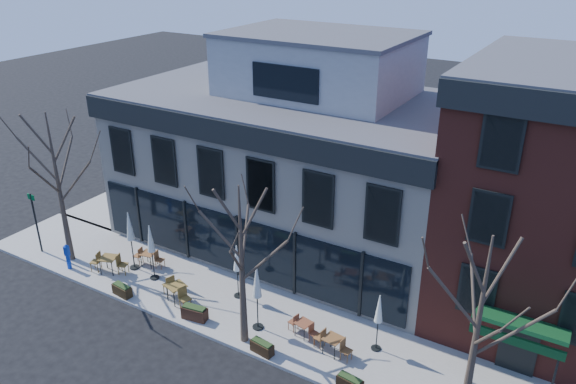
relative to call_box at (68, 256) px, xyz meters
The scene contains 24 objects.
ground 8.79m from the call_box, 26.35° to the left, with size 120.00×120.00×0.00m, color black.
sidewalk_front 11.25m from the call_box, ahead, with size 33.50×4.70×0.15m, color gray.
sidewalk_side 10.49m from the call_box, 109.06° to the left, with size 4.50×12.00×0.15m, color gray.
corner_building 12.55m from the call_box, 48.53° to the left, with size 18.39×10.39×11.10m.
red_brick_building 23.14m from the call_box, 23.04° to the left, with size 8.20×11.78×11.18m.
tree_corner 3.49m from the call_box, 133.89° to the left, with size 3.93×3.98×7.92m.
tree_mid 11.23m from the call_box, ahead, with size 3.50×3.55×7.04m.
tree_right 20.09m from the call_box, ahead, with size 3.72×3.77×7.48m.
sign_pole 2.94m from the call_box, behind, with size 0.50×0.10×3.40m.
call_box is the anchor object (origin of this frame).
cafe_set_0 2.20m from the call_box, 21.54° to the left, with size 2.02×1.13×1.04m.
cafe_set_1 4.02m from the call_box, 34.71° to the left, with size 1.78×0.81×0.91m.
cafe_set_2 6.63m from the call_box, ahead, with size 2.03×1.10×1.04m.
cafe_set_4 12.91m from the call_box, ahead, with size 1.61×0.74×0.83m.
cafe_set_5 14.40m from the call_box, ahead, with size 1.78×0.79×0.92m.
umbrella_0 3.61m from the call_box, 31.40° to the left, with size 0.50×0.50×3.13m.
umbrella_1 4.80m from the call_box, 19.44° to the left, with size 0.47×0.47×2.92m.
umbrella_2 9.19m from the call_box, 15.34° to the left, with size 0.44×0.44×2.72m.
umbrella_3 11.01m from the call_box, ahead, with size 0.49×0.49×3.06m.
umbrella_4 15.97m from the call_box, ahead, with size 0.42×0.42×2.61m.
planter_0 4.11m from the call_box, ahead, with size 1.05×0.51×0.57m.
planter_1 8.16m from the call_box, ahead, with size 1.20×0.62×0.64m.
planter_2 11.92m from the call_box, ahead, with size 1.03×0.52×0.55m.
planter_3 15.81m from the call_box, ahead, with size 1.03×0.51×0.55m.
Camera 1 is at (14.21, -19.10, 15.40)m, focal length 35.00 mm.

